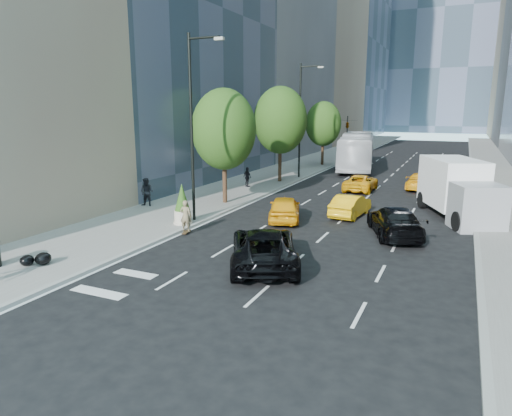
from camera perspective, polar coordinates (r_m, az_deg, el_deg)
The scene contains 23 objects.
ground at distance 19.77m, azimuth 2.27°, elevation -6.28°, with size 160.00×160.00×0.00m, color black.
sidewalk_left at distance 50.39m, azimuth 5.65°, elevation 5.20°, with size 6.00×120.00×0.15m, color slate.
sidewalk_right at distance 47.88m, azimuth 27.75°, elevation 3.46°, with size 4.00×120.00×0.15m, color slate.
tower_left_end at distance 115.60m, azimuth 10.16°, elevation 24.02°, with size 20.00×28.00×60.00m, color #303D4A.
lamp_near at distance 25.19m, azimuth -7.75°, elevation 11.11°, with size 2.13×0.22×10.00m.
lamp_far at distance 41.57m, azimuth 5.75°, elevation 11.62°, with size 2.13×0.22×10.00m.
tree_near at distance 29.98m, azimuth -4.02°, elevation 9.77°, with size 4.20×4.20×7.46m.
tree_mid at distance 39.06m, azimuth 3.06°, elevation 10.89°, with size 4.50×4.50×7.99m.
tree_far at distance 51.40m, azimuth 8.42°, elevation 10.36°, with size 3.90×3.90×6.92m.
traffic_signal at distance 58.95m, azimuth 11.35°, elevation 10.12°, with size 2.48×0.53×5.20m.
skateboarder at distance 23.57m, azimuth -8.77°, elevation -1.26°, with size 0.60×0.39×1.64m, color #746649.
black_sedan_lincoln at distance 18.67m, azimuth 0.99°, elevation -4.91°, with size 2.57×5.58×1.55m, color black.
black_sedan_mercedes at distance 23.93m, azimuth 16.94°, elevation -1.63°, with size 2.10×5.17×1.50m, color black.
taxi_a at distance 26.12m, azimuth 3.59°, elevation -0.03°, with size 1.70×4.23×1.44m, color orange.
taxi_b at distance 27.71m, azimuth 11.73°, elevation 0.33°, with size 1.40×4.02×1.32m, color #DA9E0B.
taxi_c at distance 36.51m, azimuth 12.97°, elevation 3.09°, with size 2.09×4.53×1.26m, color #EDA30C.
taxi_d at distance 38.39m, azimuth 19.90°, elevation 3.16°, with size 1.85×4.56×1.32m, color #FAA70D.
city_bus at distance 49.68m, azimuth 12.48°, elevation 6.98°, with size 3.19×13.62×3.79m, color silver.
box_truck at distance 29.03m, azimuth 23.95°, elevation 2.19°, with size 5.04×7.48×3.38m.
pedestrian_a at distance 30.00m, azimuth -13.50°, elevation 1.94°, with size 0.89×0.69×1.82m, color black.
pedestrian_b at distance 36.43m, azimuth -1.08°, elevation 3.89°, with size 0.93×0.39×1.58m, color black.
planter_shrub at distance 25.02m, azimuth -9.20°, elevation 0.41°, with size 0.92×0.92×2.21m.
garbage_bags at distance 20.39m, azimuth -25.72°, elevation -5.80°, with size 1.02×0.99×0.51m.
Camera 1 is at (7.00, -17.37, 6.32)m, focal length 32.00 mm.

